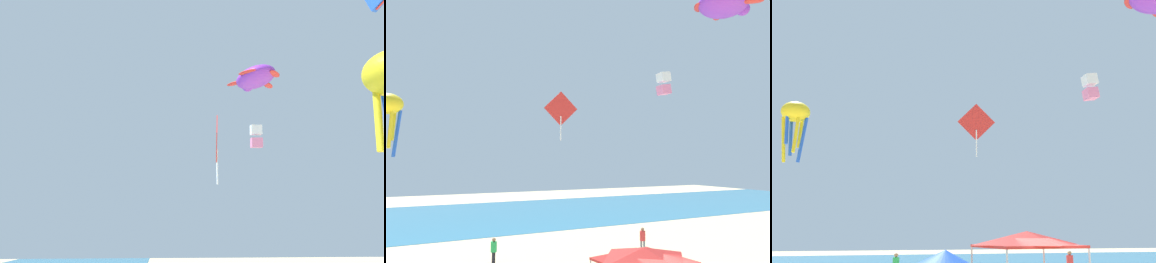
# 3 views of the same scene
# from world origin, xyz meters

# --- Properties ---
(ocean_strip) EXTENTS (120.00, 24.78, 0.02)m
(ocean_strip) POSITION_xyz_m (0.00, 31.59, 0.01)
(ocean_strip) COLOR teal
(ocean_strip) RESTS_ON ground
(canopy_tent) EXTENTS (3.74, 3.51, 2.76)m
(canopy_tent) POSITION_xyz_m (-0.57, 1.66, 2.44)
(canopy_tent) COLOR #B7B7BC
(canopy_tent) RESTS_ON ground
(person_near_umbrella) EXTENTS (0.38, 0.39, 1.58)m
(person_near_umbrella) POSITION_xyz_m (-4.57, 11.67, 0.93)
(person_near_umbrella) COLOR black
(person_near_umbrella) RESTS_ON ground
(person_beachcomber) EXTENTS (0.40, 0.45, 1.67)m
(person_beachcomber) POSITION_xyz_m (5.52, 9.97, 0.98)
(person_beachcomber) COLOR slate
(person_beachcomber) RESTS_ON ground
(kite_diamond_red) EXTENTS (2.68, 0.41, 3.86)m
(kite_diamond_red) POSITION_xyz_m (1.00, 14.17, 10.30)
(kite_diamond_red) COLOR red
(kite_box_white) EXTENTS (0.94, 0.85, 1.81)m
(kite_box_white) POSITION_xyz_m (7.90, 10.19, 12.31)
(kite_box_white) COLOR white
(kite_turtle_purple) EXTENTS (5.56, 4.94, 2.26)m
(kite_turtle_purple) POSITION_xyz_m (13.16, 8.72, 19.15)
(kite_turtle_purple) COLOR purple
(kite_octopus_yellow) EXTENTS (1.59, 1.59, 3.54)m
(kite_octopus_yellow) POSITION_xyz_m (-10.69, 11.24, 9.33)
(kite_octopus_yellow) COLOR yellow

